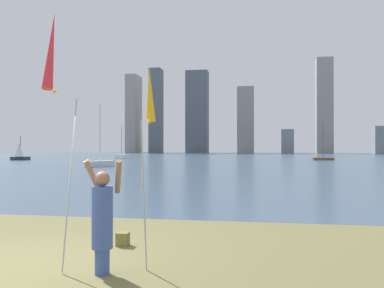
% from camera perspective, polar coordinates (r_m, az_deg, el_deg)
% --- Properties ---
extents(ground, '(120.00, 138.00, 0.12)m').
position_cam_1_polar(ground, '(57.11, 5.66, -2.38)').
color(ground, brown).
extents(person, '(0.65, 0.48, 1.79)m').
position_cam_1_polar(person, '(6.39, -12.83, -10.37)').
color(person, '#3F59A5').
rests_on(person, ground).
extents(kite_flag_left, '(0.16, 1.04, 3.99)m').
position_cam_1_polar(kite_flag_left, '(6.33, -19.61, 11.65)').
color(kite_flag_left, '#B2B2B7').
rests_on(kite_flag_left, ground).
extents(kite_flag_right, '(0.16, 0.64, 3.33)m').
position_cam_1_polar(kite_flag_right, '(6.60, -6.15, 6.45)').
color(kite_flag_right, '#B2B2B7').
rests_on(kite_flag_right, ground).
extents(bag, '(0.24, 0.20, 0.26)m').
position_cam_1_polar(bag, '(8.23, -9.99, -13.40)').
color(bag, olive).
rests_on(bag, ground).
extents(sailboat_1, '(2.32, 2.37, 3.48)m').
position_cam_1_polar(sailboat_1, '(61.49, -23.75, -0.92)').
color(sailboat_1, '#333D51').
rests_on(sailboat_1, ground).
extents(sailboat_3, '(3.02, 1.27, 5.33)m').
position_cam_1_polar(sailboat_3, '(58.79, 18.44, -1.96)').
color(sailboat_3, brown).
rests_on(sailboat_3, ground).
extents(sailboat_4, '(2.20, 2.98, 6.05)m').
position_cam_1_polar(sailboat_4, '(39.04, -13.18, -2.65)').
color(sailboat_4, silver).
rests_on(sailboat_4, ground).
extents(sailboat_5, '(2.26, 1.84, 5.32)m').
position_cam_1_polar(sailboat_5, '(63.71, -10.15, -1.77)').
color(sailboat_5, white).
rests_on(sailboat_5, ground).
extents(skyline_tower_0, '(3.32, 6.99, 23.65)m').
position_cam_1_polar(skyline_tower_0, '(122.47, -8.44, 4.29)').
color(skyline_tower_0, gray).
rests_on(skyline_tower_0, ground).
extents(skyline_tower_1, '(3.37, 4.62, 24.48)m').
position_cam_1_polar(skyline_tower_1, '(115.47, -5.23, 4.78)').
color(skyline_tower_1, '#565B66').
rests_on(skyline_tower_1, ground).
extents(skyline_tower_2, '(6.45, 4.58, 24.15)m').
position_cam_1_polar(skyline_tower_2, '(116.63, 0.77, 4.64)').
color(skyline_tower_2, '#565B66').
rests_on(skyline_tower_2, ground).
extents(skyline_tower_3, '(4.78, 4.60, 19.22)m').
position_cam_1_polar(skyline_tower_3, '(116.06, 7.77, 3.45)').
color(skyline_tower_3, gray).
rests_on(skyline_tower_3, ground).
extents(skyline_tower_4, '(3.14, 6.34, 6.61)m').
position_cam_1_polar(skyline_tower_4, '(112.12, 13.60, 0.36)').
color(skyline_tower_4, gray).
rests_on(skyline_tower_4, ground).
extents(skyline_tower_5, '(4.40, 4.00, 26.38)m').
position_cam_1_polar(skyline_tower_5, '(115.35, 18.57, 5.27)').
color(skyline_tower_5, gray).
rests_on(skyline_tower_5, ground).
extents(skyline_tower_6, '(3.25, 3.42, 7.41)m').
position_cam_1_polar(skyline_tower_6, '(117.32, 25.54, 0.55)').
color(skyline_tower_6, gray).
rests_on(skyline_tower_6, ground).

